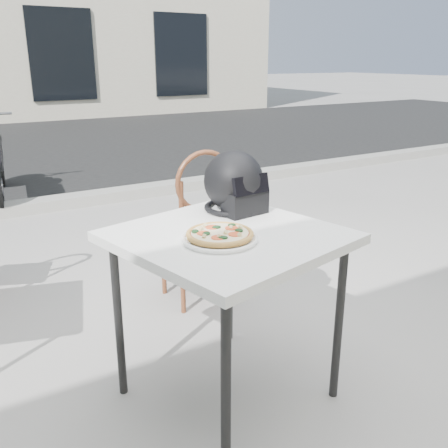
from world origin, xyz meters
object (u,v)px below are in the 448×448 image
plate (220,239)px  helmet (235,184)px  cafe_chair_main (199,220)px  pizza (220,234)px  cafe_table_main (228,249)px

plate → helmet: (0.28, 0.33, 0.12)m
helmet → cafe_chair_main: bearing=71.1°
plate → pizza: (0.00, 0.00, 0.02)m
pizza → cafe_chair_main: cafe_chair_main is taller
cafe_table_main → cafe_chair_main: size_ratio=1.01×
pizza → cafe_table_main: bearing=39.6°
plate → cafe_chair_main: (0.42, 0.97, -0.26)m
helmet → cafe_chair_main: 0.76m
helmet → cafe_table_main: bearing=-133.4°
pizza → cafe_chair_main: 1.10m
pizza → helmet: bearing=49.9°
cafe_table_main → plate: size_ratio=3.23×
pizza → helmet: helmet is taller
cafe_table_main → plate: bearing=-140.3°
cafe_table_main → pizza: (-0.08, -0.07, 0.10)m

